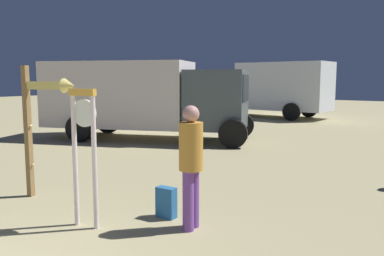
# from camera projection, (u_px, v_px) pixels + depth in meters

# --- Properties ---
(standing_clock) EXTENTS (0.44, 0.15, 2.00)m
(standing_clock) POSITION_uv_depth(u_px,v_px,m) (84.00, 143.00, 5.66)
(standing_clock) COLOR white
(standing_clock) RESTS_ON ground_plane
(arrow_sign) EXTENTS (1.14, 0.38, 2.37)m
(arrow_sign) POSITION_uv_depth(u_px,v_px,m) (43.00, 111.00, 6.97)
(arrow_sign) COLOR olive
(arrow_sign) RESTS_ON ground_plane
(person_near_clock) EXTENTS (0.34, 0.34, 1.77)m
(person_near_clock) POSITION_uv_depth(u_px,v_px,m) (191.00, 161.00, 5.60)
(person_near_clock) COLOR #75439D
(person_near_clock) RESTS_ON ground_plane
(backpack) EXTENTS (0.31, 0.20, 0.48)m
(backpack) POSITION_uv_depth(u_px,v_px,m) (167.00, 203.00, 6.16)
(backpack) COLOR #2968A4
(backpack) RESTS_ON ground_plane
(box_truck_near) EXTENTS (7.64, 4.64, 2.73)m
(box_truck_near) POSITION_uv_depth(u_px,v_px,m) (142.00, 96.00, 14.03)
(box_truck_near) COLOR silver
(box_truck_near) RESTS_ON ground_plane
(box_truck_far) EXTENTS (6.98, 3.10, 3.00)m
(box_truck_far) POSITION_uv_depth(u_px,v_px,m) (272.00, 87.00, 22.12)
(box_truck_far) COLOR silver
(box_truck_far) RESTS_ON ground_plane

